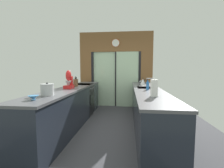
{
  "coord_description": "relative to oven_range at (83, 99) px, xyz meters",
  "views": [
    {
      "loc": [
        0.48,
        -3.31,
        1.36
      ],
      "look_at": [
        0.04,
        0.73,
        0.98
      ],
      "focal_mm": 25.06,
      "sensor_mm": 36.0,
      "label": 1
    }
  ],
  "objects": [
    {
      "name": "left_counter_run",
      "position": [
        -0.0,
        -1.12,
        0.01
      ],
      "size": [
        0.62,
        3.8,
        0.92
      ],
      "color": "#1E232D",
      "rests_on": "ground_plane"
    },
    {
      "name": "oven_range",
      "position": [
        0.0,
        0.0,
        0.0
      ],
      "size": [
        0.6,
        0.6,
        0.92
      ],
      "color": "black",
      "rests_on": "ground_plane"
    },
    {
      "name": "kettle",
      "position": [
        1.8,
        0.09,
        0.55
      ],
      "size": [
        0.25,
        0.16,
        0.2
      ],
      "color": "#B7BABC",
      "rests_on": "right_counter_run"
    },
    {
      "name": "sink_faucet",
      "position": [
        1.96,
        -0.7,
        0.62
      ],
      "size": [
        0.19,
        0.02,
        0.23
      ],
      "color": "#B7BABC",
      "rests_on": "right_counter_run"
    },
    {
      "name": "right_counter_run",
      "position": [
        1.82,
        -0.95,
        0.01
      ],
      "size": [
        0.62,
        3.8,
        0.92
      ],
      "color": "#1E232D",
      "rests_on": "ground_plane"
    },
    {
      "name": "mixing_bowl",
      "position": [
        0.02,
        -2.47,
        0.5
      ],
      "size": [
        0.15,
        0.15,
        0.06
      ],
      "color": "teal",
      "rests_on": "left_counter_run"
    },
    {
      "name": "stock_pot",
      "position": [
        0.02,
        -2.07,
        0.56
      ],
      "size": [
        0.22,
        0.22,
        0.22
      ],
      "color": "#B7BABC",
      "rests_on": "left_counter_run"
    },
    {
      "name": "back_wall_unit",
      "position": [
        0.91,
        1.15,
        1.07
      ],
      "size": [
        2.64,
        0.12,
        2.7
      ],
      "color": "brown",
      "rests_on": "ground_plane"
    },
    {
      "name": "soap_bottle",
      "position": [
        1.8,
        -1.12,
        0.56
      ],
      "size": [
        0.06,
        0.06,
        0.22
      ],
      "color": "#286BB7",
      "rests_on": "right_counter_run"
    },
    {
      "name": "ground_plane",
      "position": [
        0.91,
        -0.65,
        -0.47
      ],
      "size": [
        5.04,
        7.6,
        0.02
      ],
      "primitive_type": "cube",
      "color": "#38383D"
    },
    {
      "name": "knife_block",
      "position": [
        0.02,
        -0.64,
        0.56
      ],
      "size": [
        0.08,
        0.14,
        0.26
      ],
      "color": "brown",
      "rests_on": "left_counter_run"
    },
    {
      "name": "stand_mixer",
      "position": [
        0.02,
        -1.11,
        0.63
      ],
      "size": [
        0.17,
        0.27,
        0.42
      ],
      "color": "red",
      "rests_on": "left_counter_run"
    },
    {
      "name": "paper_towel_roll",
      "position": [
        1.8,
        -1.99,
        0.6
      ],
      "size": [
        0.14,
        0.14,
        0.3
      ],
      "color": "#B7BABC",
      "rests_on": "right_counter_run"
    }
  ]
}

